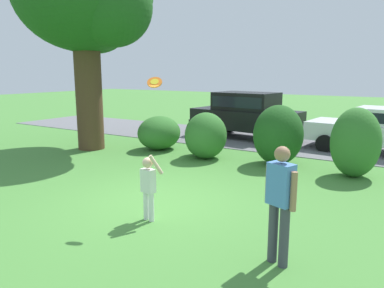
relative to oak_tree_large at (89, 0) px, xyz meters
The scene contains 12 objects.
ground_plane 8.11m from the oak_tree_large, 32.30° to the right, with size 80.00×80.00×0.00m, color #478438.
driveway_strip 8.70m from the oak_tree_large, 40.97° to the left, with size 28.00×4.40×0.02m, color slate.
oak_tree_large is the anchor object (origin of this frame).
shrub_near_tree 5.13m from the oak_tree_large, 27.39° to the left, with size 1.44×1.69×1.20m.
shrub_centre_left 6.16m from the oak_tree_large, ahead, with size 1.44×1.43×1.48m.
shrub_centre 7.82m from the oak_tree_large, 10.07° to the left, with size 1.47×1.58×1.79m.
shrub_centre_right 9.65m from the oak_tree_large, ahead, with size 1.27×1.25×1.85m.
parked_sedan 10.74m from the oak_tree_large, 27.40° to the left, with size 4.54×2.39×1.56m.
parked_suv 7.34m from the oak_tree_large, 51.85° to the left, with size 4.85×2.43×1.92m.
child_thrower 8.55m from the oak_tree_large, 36.19° to the right, with size 0.46×0.24×1.29m.
frisbee 7.48m from the oak_tree_large, 34.19° to the right, with size 0.33×0.25×0.27m.
adult_onlooker 10.52m from the oak_tree_large, 28.43° to the right, with size 0.50×0.33×1.74m.
Camera 1 is at (4.79, -6.12, 2.73)m, focal length 34.77 mm.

